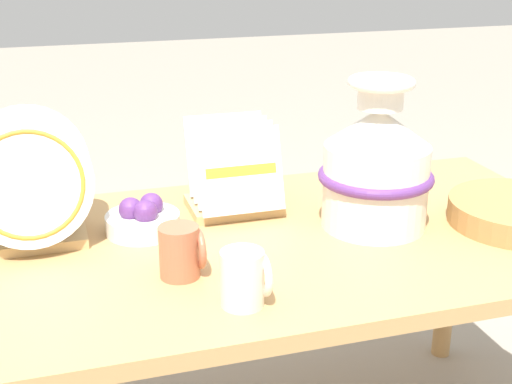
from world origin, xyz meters
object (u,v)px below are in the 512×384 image
Objects in this scene: dish_rack_square_plates at (234,180)px; mug_terracotta_glaze at (182,251)px; ceramic_vase at (376,164)px; fruit_bowl at (143,219)px; mug_cream_glaze at (245,278)px; dish_rack_round_plates at (30,189)px.

dish_rack_square_plates is 0.36m from mug_terracotta_glaze.
ceramic_vase is 0.34m from dish_rack_square_plates.
mug_terracotta_glaze is (-0.46, -0.12, -0.09)m from ceramic_vase.
ceramic_vase is 0.53m from fruit_bowl.
ceramic_vase is at bearing -33.55° from dish_rack_square_plates.
mug_cream_glaze and mug_terracotta_glaze have the same top height.
mug_cream_glaze is 0.39m from fruit_bowl.
mug_cream_glaze is at bearing -144.91° from ceramic_vase.
mug_cream_glaze is (0.35, -0.38, -0.07)m from dish_rack_round_plates.
ceramic_vase reaches higher than mug_cream_glaze.
ceramic_vase is 0.74m from dish_rack_round_plates.
dish_rack_square_plates is 2.05× the size of mug_cream_glaze.
dish_rack_square_plates is 2.05× the size of mug_terracotta_glaze.
dish_rack_square_plates is at bearing 58.48° from mug_terracotta_glaze.
dish_rack_square_plates is at bearing 146.45° from ceramic_vase.
fruit_bowl is at bearing -3.02° from dish_rack_round_plates.
dish_rack_square_plates is 0.24m from fruit_bowl.
mug_terracotta_glaze is 0.63× the size of fruit_bowl.
fruit_bowl is (-0.50, 0.11, -0.11)m from ceramic_vase.
mug_terracotta_glaze is (-0.09, 0.14, 0.00)m from mug_cream_glaze.
fruit_bowl is at bearing 108.88° from mug_cream_glaze.
ceramic_vase is 3.26× the size of mug_terracotta_glaze.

